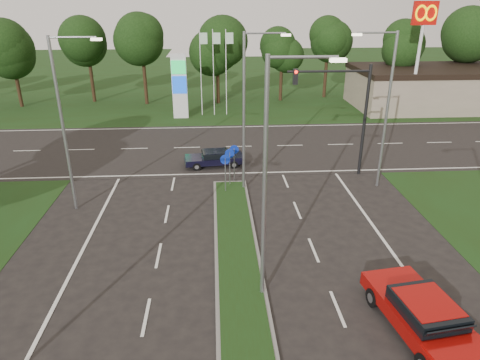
{
  "coord_description": "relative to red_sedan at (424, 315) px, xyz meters",
  "views": [
    {
      "loc": [
        -0.9,
        -7.41,
        10.55
      ],
      "look_at": [
        0.34,
        12.22,
        2.2
      ],
      "focal_mm": 32.0,
      "sensor_mm": 36.0,
      "label": 1
    }
  ],
  "objects": [
    {
      "name": "verge_far",
      "position": [
        -6.0,
        51.38,
        -0.74
      ],
      "size": [
        160.0,
        50.0,
        0.02
      ],
      "primitive_type": "cube",
      "color": "black",
      "rests_on": "ground"
    },
    {
      "name": "cross_road",
      "position": [
        -6.0,
        20.38,
        -0.74
      ],
      "size": [
        160.0,
        12.0,
        0.02
      ],
      "primitive_type": "cube",
      "color": "black",
      "rests_on": "ground"
    },
    {
      "name": "median_kerb",
      "position": [
        -6.0,
        0.38,
        -0.68
      ],
      "size": [
        2.0,
        26.0,
        0.12
      ],
      "primitive_type": "cube",
      "color": "slate",
      "rests_on": "ground"
    },
    {
      "name": "commercial_building",
      "position": [
        16.0,
        32.38,
        1.26
      ],
      "size": [
        16.0,
        9.0,
        4.0
      ],
      "primitive_type": "cube",
      "color": "gray",
      "rests_on": "ground"
    },
    {
      "name": "streetlight_median_near",
      "position": [
        -5.0,
        2.38,
        4.34
      ],
      "size": [
        2.53,
        0.22,
        9.0
      ],
      "color": "gray",
      "rests_on": "ground"
    },
    {
      "name": "streetlight_median_far",
      "position": [
        -5.0,
        12.38,
        4.34
      ],
      "size": [
        2.53,
        0.22,
        9.0
      ],
      "color": "gray",
      "rests_on": "ground"
    },
    {
      "name": "streetlight_left_far",
      "position": [
        -14.3,
        10.38,
        4.34
      ],
      "size": [
        2.53,
        0.22,
        9.0
      ],
      "color": "gray",
      "rests_on": "ground"
    },
    {
      "name": "streetlight_right_far",
      "position": [
        2.8,
        12.38,
        4.34
      ],
      "size": [
        2.53,
        0.22,
        9.0
      ],
      "rotation": [
        0.0,
        0.0,
        3.14
      ],
      "color": "gray",
      "rests_on": "ground"
    },
    {
      "name": "traffic_signal",
      "position": [
        1.19,
        14.37,
        3.91
      ],
      "size": [
        5.1,
        0.42,
        7.0
      ],
      "color": "black",
      "rests_on": "ground"
    },
    {
      "name": "median_signs",
      "position": [
        -6.0,
        12.78,
        0.97
      ],
      "size": [
        1.16,
        1.76,
        2.38
      ],
      "color": "gray",
      "rests_on": "ground"
    },
    {
      "name": "gas_pylon",
      "position": [
        -9.79,
        29.42,
        2.45
      ],
      "size": [
        5.8,
        1.26,
        8.0
      ],
      "color": "silver",
      "rests_on": "ground"
    },
    {
      "name": "mcdonalds_sign",
      "position": [
        12.0,
        28.35,
        7.24
      ],
      "size": [
        2.2,
        0.47,
        10.4
      ],
      "color": "silver",
      "rests_on": "ground"
    },
    {
      "name": "treeline_far",
      "position": [
        -5.9,
        36.31,
        6.09
      ],
      "size": [
        6.0,
        6.0,
        9.9
      ],
      "color": "black",
      "rests_on": "ground"
    },
    {
      "name": "red_sedan",
      "position": [
        0.0,
        0.0,
        0.0
      ],
      "size": [
        2.75,
        5.27,
        1.38
      ],
      "rotation": [
        0.0,
        0.0,
        0.14
      ],
      "color": "#9B0B08",
      "rests_on": "ground"
    },
    {
      "name": "navy_sedan",
      "position": [
        -6.91,
        16.38,
        -0.17
      ],
      "size": [
        4.04,
        1.97,
        1.07
      ],
      "rotation": [
        0.0,
        0.0,
        1.67
      ],
      "color": "black",
      "rests_on": "ground"
    }
  ]
}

